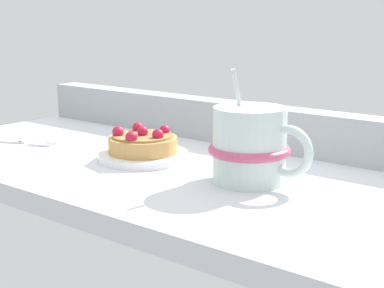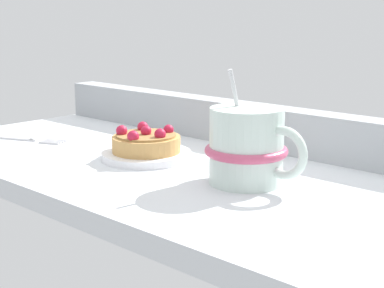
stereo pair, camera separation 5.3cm
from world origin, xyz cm
name	(u,v)px [view 1 (the left image)]	position (x,y,z in cm)	size (l,w,h in cm)	color
ground_plane	(158,172)	(0.00, 0.00, -1.29)	(78.74, 37.40, 2.57)	silver
window_rail_back	(229,122)	(0.00, 16.53, 3.14)	(77.17, 4.34, 6.27)	#9EA3A8
dessert_plate	(144,156)	(-2.75, 0.10, 0.47)	(12.32, 12.32, 1.01)	white
raspberry_tart	(143,143)	(-2.75, 0.06, 2.36)	(9.37, 9.37, 3.65)	tan
coffee_mug	(250,146)	(14.66, -0.19, 4.43)	(13.11, 9.77, 13.37)	silver
dessert_fork	(2,141)	(-27.16, -5.82, 0.30)	(16.87, 8.83, 0.60)	silver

